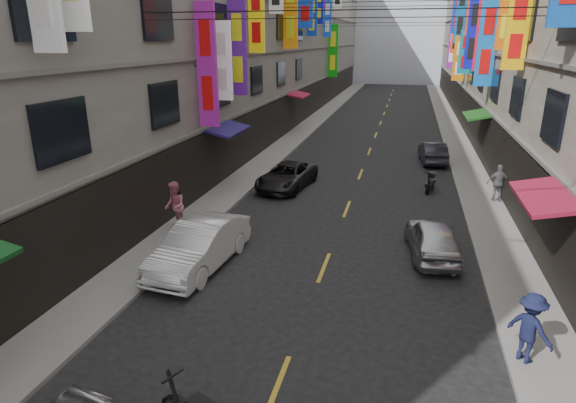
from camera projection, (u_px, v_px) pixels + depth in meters
The scene contains 17 objects.
sidewalk_left at pixel (302, 131), 39.43m from camera, with size 2.00×90.00×0.12m, color slate.
sidewalk_right at pixel (455, 138), 36.70m from camera, with size 2.00×90.00×0.12m, color slate.
building_row_left at pixel (229, 9), 37.77m from camera, with size 10.14×90.00×19.00m.
building_row_right at pixel (564, 3), 32.32m from camera, with size 10.14×90.00×19.00m.
haze_block at pixel (401, 15), 80.54m from camera, with size 18.00×8.00×22.00m, color silver.
shop_signage at pixel (375, 8), 29.24m from camera, with size 14.00×55.00×11.82m.
street_awnings at pixel (328, 133), 22.70m from camera, with size 13.99×35.20×0.41m.
overhead_cables at pixel (369, 6), 24.23m from camera, with size 14.00×38.04×1.24m.
lane_markings at pixel (373, 142), 35.32m from camera, with size 0.12×80.20×0.01m.
scooter_far_right at pixel (431, 182), 24.02m from camera, with size 0.65×1.79×1.14m.
car_left_mid at pixel (200, 245), 15.82m from camera, with size 1.64×4.69×1.55m, color white.
car_left_far at pixel (287, 176), 24.41m from camera, with size 2.06×4.48×1.24m, color black.
car_right_mid at pixel (432, 238), 16.70m from camera, with size 1.54×3.83×1.31m, color #B3B4B8.
car_right_far at pixel (433, 152), 29.41m from camera, with size 1.35×3.88×1.28m, color #2A2931.
pedestrian_lfar at pixel (175, 206), 18.62m from camera, with size 0.93×0.64×1.92m, color #D26F88.
pedestrian_rnear at pixel (530, 328), 10.94m from camera, with size 1.11×0.57×1.72m, color #151A3C.
pedestrian_rfar at pixel (499, 183), 21.93m from camera, with size 1.01×0.58×1.73m, color slate.
Camera 1 is at (2.31, 3.67, 7.21)m, focal length 30.00 mm.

